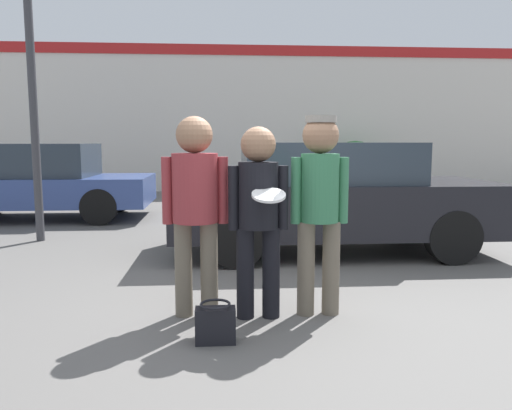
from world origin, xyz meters
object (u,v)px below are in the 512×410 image
Objects in this scene: person_middle_with_frisbee at (258,207)px; parked_car_near at (331,197)px; parked_car_far at (38,181)px; shrub at (355,167)px; handbag at (215,324)px; person_left at (195,197)px; person_right at (320,197)px.

person_middle_with_frisbee is 0.38× the size of parked_car_near.
shrub is at bearing 30.52° from parked_car_far.
person_middle_with_frisbee is at bearing -109.63° from shrub.
person_middle_with_frisbee reaches higher than parked_car_near.
shrub reaches higher than handbag.
handbag is at bearing -61.41° from parked_car_far.
person_left reaches higher than handbag.
shrub is at bearing 72.96° from person_right.
person_left is 1.12× the size of shrub.
person_left is 0.40× the size of parked_car_near.
person_right is at bearing -53.04° from parked_car_far.
handbag is (-0.89, -0.57, -0.88)m from person_right.
person_left is at bearing 170.04° from person_middle_with_frisbee.
person_middle_with_frisbee is 10.86m from shrub.
person_middle_with_frisbee is 0.95× the size of person_right.
handbag is (-1.55, -3.01, -0.61)m from parked_car_near.
person_middle_with_frisbee is 6.97m from parked_car_far.
handbag is at bearing -117.18° from parked_car_near.
parked_car_far is 13.66× the size of handbag.
shrub is (2.46, 7.73, 0.01)m from parked_car_near.
person_right is 0.40× the size of parked_car_near.
shrub is 4.93× the size of handbag.
shrub is (7.47, 4.40, 0.03)m from parked_car_far.
person_middle_with_frisbee is at bearing 55.31° from handbag.
person_left is 0.54m from person_middle_with_frisbee.
parked_car_near is at bearing 54.45° from person_left.
shrub is (3.65, 10.22, -0.19)m from person_middle_with_frisbee.
parked_car_far is at bearing 146.34° from parked_car_near.
parked_car_near is 8.12m from shrub.
parked_car_near is (0.66, 2.44, -0.28)m from person_right.
parked_car_near is at bearing 62.82° from handbag.
parked_car_far is (-3.29, 5.73, -0.30)m from person_left.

